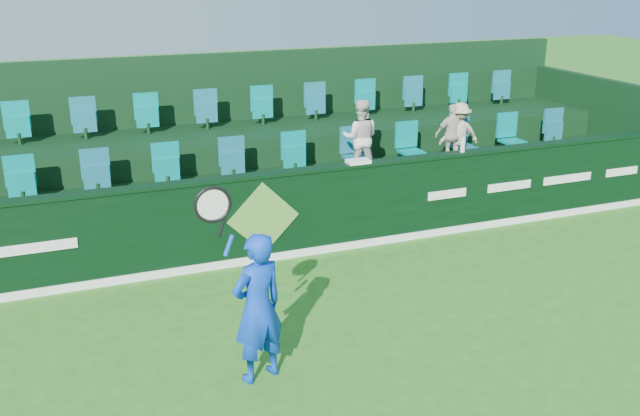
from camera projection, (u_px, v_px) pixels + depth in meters
name	position (u px, v px, depth m)	size (l,w,h in m)	color
ground	(378.00, 404.00, 7.23)	(60.00, 60.00, 0.00)	#2A6B19
sponsor_hoarding	(261.00, 217.00, 10.53)	(16.00, 0.25, 1.35)	black
stand_tier_front	(242.00, 212.00, 11.59)	(16.00, 2.00, 0.80)	black
stand_tier_back	(214.00, 167.00, 13.18)	(16.00, 1.80, 1.30)	black
stand_rear	(207.00, 132.00, 13.38)	(16.00, 4.10, 2.60)	black
seat_row_front	(234.00, 164.00, 11.71)	(13.50, 0.50, 0.60)	#156073
seat_row_back	(207.00, 114.00, 13.13)	(13.50, 0.50, 0.60)	#156073
tennis_player	(257.00, 306.00, 7.43)	(1.04, 0.57, 2.30)	#0B39C0
spectator_left	(360.00, 138.00, 11.99)	(0.63, 0.49, 1.30)	silver
spectator_middle	(452.00, 135.00, 12.65)	(0.64, 0.27, 1.09)	beige
spectator_right	(459.00, 134.00, 12.69)	(0.72, 0.41, 1.11)	tan
towel	(358.00, 161.00, 10.84)	(0.35, 0.22, 0.05)	white
drinks_bottle	(463.00, 145.00, 11.45)	(0.08, 0.08, 0.24)	silver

